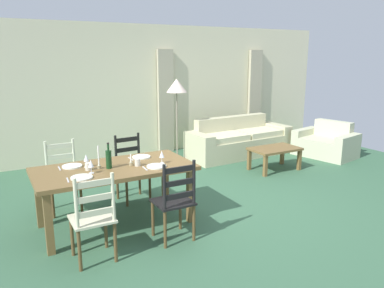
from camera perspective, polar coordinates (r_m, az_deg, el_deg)
The scene contains 29 objects.
ground_plane at distance 5.50m, azimuth 4.10°, elevation -9.13°, with size 9.60×9.60×0.02m, color #355D41.
wall_far at distance 8.09m, azimuth -8.63°, elevation 7.90°, with size 9.60×0.16×2.70m, color beige.
curtain_panel_left at distance 8.23m, azimuth -3.98°, elevation 6.36°, with size 0.35×0.08×2.20m, color #AFA88B.
curtain_panel_right at distance 9.49m, azimuth 9.39°, elevation 7.12°, with size 0.35×0.08×2.20m, color #AFA88B.
dining_table at distance 4.75m, azimuth -11.55°, elevation -4.40°, with size 1.90×0.96×0.75m.
dining_chair_near_left at distance 4.02m, azimuth -14.63°, elevation -10.71°, with size 0.42×0.40×0.96m.
dining_chair_near_right at distance 4.32m, azimuth -2.59°, elevation -8.55°, with size 0.42×0.40×0.96m.
dining_chair_far_left at distance 5.43m, azimuth -18.83°, elevation -4.65°, with size 0.43×0.41×0.96m.
dining_chair_far_right at distance 5.60m, azimuth -9.11°, elevation -3.56°, with size 0.45×0.43×0.96m.
dinner_plate_near_left at distance 4.38m, azimuth -16.25°, elevation -4.85°, with size 0.24×0.24×0.02m, color white.
fork_near_left at distance 4.36m, azimuth -18.18°, elevation -5.18°, with size 0.02×0.17×0.01m, color silver.
dinner_plate_near_right at distance 4.64m, azimuth -5.36°, elevation -3.35°, with size 0.24×0.24×0.02m, color white.
fork_near_right at distance 4.59m, azimuth -7.08°, elevation -3.67°, with size 0.02×0.17×0.01m, color silver.
dinner_plate_far_left at distance 4.85m, azimuth -17.58°, elevation -3.20°, with size 0.24×0.24×0.02m, color white.
fork_far_left at distance 4.83m, azimuth -19.32°, elevation -3.48°, with size 0.02×0.17×0.01m, color silver.
dinner_plate_far_right at distance 5.09m, azimuth -7.62°, elevation -1.93°, with size 0.24×0.24×0.02m, color white.
fork_far_right at distance 5.04m, azimuth -9.21°, elevation -2.20°, with size 0.02×0.17×0.01m, color silver.
wine_bottle at distance 4.65m, azimuth -12.42°, elevation -2.19°, with size 0.07×0.07×0.32m.
wine_glass_near_left at distance 4.50m, azimuth -14.96°, elevation -2.94°, with size 0.06×0.06×0.16m.
wine_glass_near_right at distance 4.77m, azimuth -4.57°, elevation -1.62°, with size 0.06×0.06×0.16m.
wine_glass_far_left at distance 4.76m, azimuth -15.63°, elevation -2.09°, with size 0.06×0.06×0.16m.
coffee_cup_primary at distance 4.70m, azimuth -8.19°, elevation -2.75°, with size 0.07×0.07×0.09m, color beige.
coffee_cup_secondary at distance 4.65m, azimuth -15.35°, elevation -3.28°, with size 0.07×0.07×0.09m, color beige.
candle_tall at distance 4.67m, azimuth -13.83°, elevation -2.64°, with size 0.05×0.05×0.28m.
candle_short at distance 4.73m, azimuth -9.17°, elevation -2.76°, with size 0.05×0.05×0.15m.
couch at distance 8.10m, azimuth 6.89°, elevation 0.37°, with size 2.32×0.93×0.80m.
coffee_table at distance 7.14m, azimuth 12.33°, elevation -1.07°, with size 0.90×0.56×0.42m.
armchair_upholstered at distance 8.49m, azimuth 19.61°, elevation -0.01°, with size 1.03×1.31×0.72m.
standing_lamp at distance 7.39m, azimuth -2.33°, elevation 8.02°, with size 0.40×0.40×1.64m.
Camera 1 is at (-2.79, -4.26, 2.08)m, focal length 35.47 mm.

